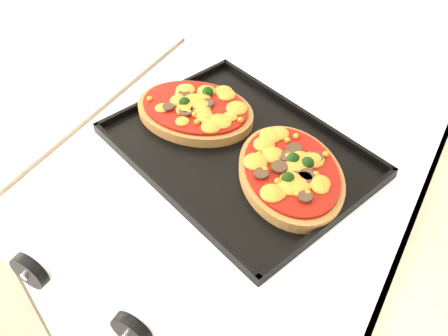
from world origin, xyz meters
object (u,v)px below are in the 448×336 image
Objects in this scene: pizza_right at (291,172)px; baking_tray at (238,149)px; pizza_left at (195,109)px; stove at (236,295)px.

baking_tray is at bearing 169.82° from pizza_right.
pizza_left and pizza_right have the same top height.
baking_tray is 1.90× the size of pizza_right.
pizza_right is (0.10, -0.01, 0.48)m from stove.
pizza_right reaches higher than stove.
pizza_left is 0.23m from pizza_right.
pizza_left is at bearing 179.04° from baking_tray.
pizza_right is (0.11, -0.02, 0.01)m from baking_tray.
pizza_left reaches higher than baking_tray.
stove is at bearing -20.84° from pizza_left.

